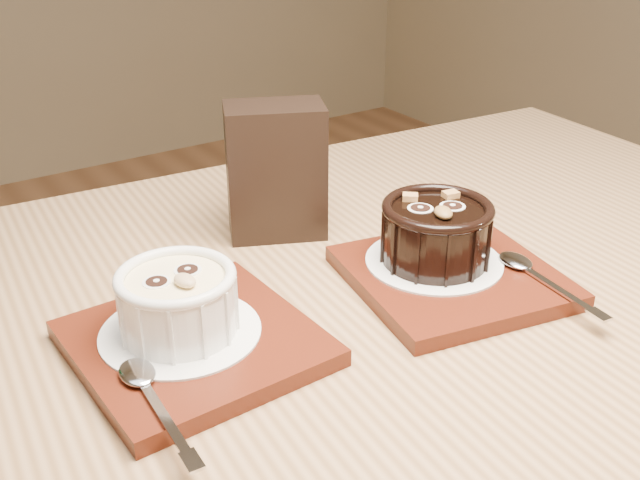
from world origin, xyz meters
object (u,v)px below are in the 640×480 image
(ramekin_dark, at_px, (436,230))
(table, at_px, (338,405))
(tray_left, at_px, (195,343))
(ramekin_white, at_px, (177,299))
(condiment_stand, at_px, (276,171))
(tray_right, at_px, (452,277))

(ramekin_dark, bearing_deg, table, -147.64)
(table, xyz_separation_m, tray_left, (-0.12, 0.03, 0.10))
(ramekin_white, xyz_separation_m, ramekin_dark, (0.25, -0.02, 0.00))
(ramekin_white, bearing_deg, ramekin_dark, -13.75)
(ramekin_white, bearing_deg, table, -25.46)
(tray_left, bearing_deg, ramekin_white, 126.93)
(table, relative_size, ramekin_dark, 12.14)
(tray_left, height_order, condiment_stand, condiment_stand)
(condiment_stand, bearing_deg, table, -104.62)
(tray_left, xyz_separation_m, condiment_stand, (0.17, 0.15, 0.06))
(table, height_order, condiment_stand, condiment_stand)
(table, height_order, tray_left, tray_left)
(tray_left, height_order, ramekin_dark, ramekin_dark)
(tray_right, bearing_deg, table, 177.73)
(tray_right, relative_size, condiment_stand, 1.29)
(table, relative_size, condiment_stand, 9.01)
(table, height_order, tray_right, tray_right)
(ramekin_white, distance_m, ramekin_dark, 0.25)
(tray_right, height_order, condiment_stand, condiment_stand)
(tray_left, relative_size, ramekin_dark, 1.73)
(tray_right, bearing_deg, ramekin_white, 170.09)
(ramekin_white, height_order, condiment_stand, condiment_stand)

